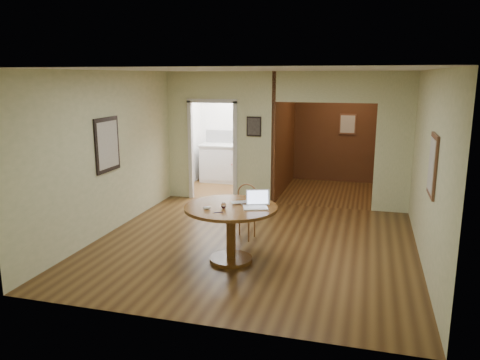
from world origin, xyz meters
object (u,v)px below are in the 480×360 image
(chair, at_px, (245,208))
(open_laptop, at_px, (257,203))
(dining_table, at_px, (231,221))
(closed_laptop, at_px, (244,203))

(chair, relative_size, open_laptop, 2.27)
(dining_table, bearing_deg, open_laptop, 8.34)
(dining_table, distance_m, chair, 1.05)
(dining_table, relative_size, open_laptop, 3.35)
(dining_table, xyz_separation_m, chair, (-0.06, 1.04, -0.11))
(chair, xyz_separation_m, open_laptop, (0.42, -0.98, 0.39))
(open_laptop, height_order, closed_laptop, open_laptop)
(dining_table, height_order, chair, chair)
(dining_table, height_order, open_laptop, open_laptop)
(chair, bearing_deg, open_laptop, -60.05)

